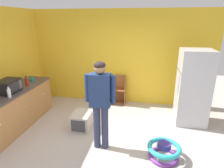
% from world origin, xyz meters
% --- Properties ---
extents(ground_plane, '(12.00, 12.00, 0.00)m').
position_xyz_m(ground_plane, '(0.00, 0.00, 0.00)').
color(ground_plane, '#B8ADA6').
rests_on(ground_plane, ground).
extents(back_wall, '(5.20, 0.06, 2.70)m').
position_xyz_m(back_wall, '(0.00, 2.33, 1.35)').
color(back_wall, yellow).
rests_on(back_wall, ground).
extents(left_side_wall, '(0.06, 2.99, 2.70)m').
position_xyz_m(left_side_wall, '(-2.63, 0.80, 1.35)').
color(left_side_wall, gold).
rests_on(left_side_wall, ground).
extents(kitchen_counter, '(0.65, 2.41, 0.90)m').
position_xyz_m(kitchen_counter, '(-2.20, 0.33, 0.45)').
color(kitchen_counter, '#B17A47').
rests_on(kitchen_counter, ground).
extents(refrigerator, '(0.73, 0.68, 1.78)m').
position_xyz_m(refrigerator, '(1.82, 1.35, 0.89)').
color(refrigerator, '#B7BABF').
rests_on(refrigerator, ground).
extents(bookshelf, '(0.80, 0.28, 0.85)m').
position_xyz_m(bookshelf, '(-0.31, 2.14, 0.36)').
color(bookshelf, brown).
rests_on(bookshelf, ground).
extents(standing_person, '(0.57, 0.22, 1.72)m').
position_xyz_m(standing_person, '(-0.08, -0.01, 1.04)').
color(standing_person, '#2E3455').
rests_on(standing_person, ground).
extents(baby_walker, '(0.60, 0.60, 0.32)m').
position_xyz_m(baby_walker, '(1.11, -0.14, 0.16)').
color(baby_walker, purple).
rests_on(baby_walker, ground).
extents(pet_carrier, '(0.42, 0.55, 0.36)m').
position_xyz_m(pet_carrier, '(-0.69, 0.62, 0.18)').
color(pet_carrier, beige).
rests_on(pet_carrier, ground).
extents(microwave, '(0.37, 0.48, 0.28)m').
position_xyz_m(microwave, '(-2.20, 0.29, 1.04)').
color(microwave, black).
rests_on(microwave, kitchen_counter).
extents(banana_bunch, '(0.12, 0.16, 0.04)m').
position_xyz_m(banana_bunch, '(-2.33, 0.86, 0.93)').
color(banana_bunch, yellow).
rests_on(banana_bunch, kitchen_counter).
extents(ketchup_bottle, '(0.07, 0.07, 0.25)m').
position_xyz_m(ketchup_bottle, '(-2.06, 0.74, 1.00)').
color(ketchup_bottle, red).
rests_on(ketchup_bottle, kitchen_counter).
extents(clear_bottle, '(0.07, 0.07, 0.25)m').
position_xyz_m(clear_bottle, '(-1.98, 0.02, 1.00)').
color(clear_bottle, silver).
rests_on(clear_bottle, kitchen_counter).
extents(teal_cup, '(0.08, 0.08, 0.09)m').
position_xyz_m(teal_cup, '(-2.14, 1.10, 0.95)').
color(teal_cup, teal).
rests_on(teal_cup, kitchen_counter).
extents(red_cup, '(0.08, 0.08, 0.09)m').
position_xyz_m(red_cup, '(-2.39, 0.70, 0.95)').
color(red_cup, red).
rests_on(red_cup, kitchen_counter).
extents(green_cup, '(0.08, 0.08, 0.09)m').
position_xyz_m(green_cup, '(-2.29, 1.13, 0.95)').
color(green_cup, '#289453').
rests_on(green_cup, kitchen_counter).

